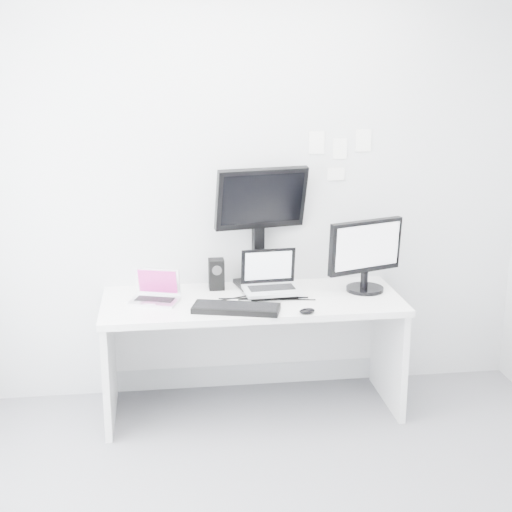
# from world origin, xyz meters

# --- Properties ---
(back_wall) EXTENTS (3.60, 0.00, 3.60)m
(back_wall) POSITION_xyz_m (0.00, 1.60, 1.35)
(back_wall) COLOR silver
(back_wall) RESTS_ON ground
(desk) EXTENTS (1.80, 0.70, 0.73)m
(desk) POSITION_xyz_m (0.00, 1.25, 0.36)
(desk) COLOR white
(desk) RESTS_ON ground
(macbook) EXTENTS (0.33, 0.28, 0.21)m
(macbook) POSITION_xyz_m (-0.59, 1.25, 0.83)
(macbook) COLOR silver
(macbook) RESTS_ON desk
(speaker) EXTENTS (0.12, 0.12, 0.19)m
(speaker) POSITION_xyz_m (-0.20, 1.47, 0.83)
(speaker) COLOR black
(speaker) RESTS_ON desk
(dell_laptop) EXTENTS (0.36, 0.29, 0.28)m
(dell_laptop) POSITION_xyz_m (0.12, 1.28, 0.87)
(dell_laptop) COLOR #B7BABF
(dell_laptop) RESTS_ON desk
(rear_monitor) EXTENTS (0.60, 0.32, 0.78)m
(rear_monitor) POSITION_xyz_m (0.08, 1.52, 1.12)
(rear_monitor) COLOR black
(rear_monitor) RESTS_ON desk
(samsung_monitor) EXTENTS (0.56, 0.39, 0.47)m
(samsung_monitor) POSITION_xyz_m (0.71, 1.31, 0.96)
(samsung_monitor) COLOR black
(samsung_monitor) RESTS_ON desk
(keyboard) EXTENTS (0.53, 0.30, 0.03)m
(keyboard) POSITION_xyz_m (-0.12, 1.03, 0.75)
(keyboard) COLOR black
(keyboard) RESTS_ON desk
(mouse) EXTENTS (0.11, 0.08, 0.03)m
(mouse) POSITION_xyz_m (0.27, 0.94, 0.75)
(mouse) COLOR black
(mouse) RESTS_ON desk
(wall_note_0) EXTENTS (0.10, 0.00, 0.14)m
(wall_note_0) POSITION_xyz_m (0.45, 1.59, 1.62)
(wall_note_0) COLOR white
(wall_note_0) RESTS_ON back_wall
(wall_note_1) EXTENTS (0.09, 0.00, 0.13)m
(wall_note_1) POSITION_xyz_m (0.60, 1.59, 1.58)
(wall_note_1) COLOR white
(wall_note_1) RESTS_ON back_wall
(wall_note_2) EXTENTS (0.10, 0.00, 0.14)m
(wall_note_2) POSITION_xyz_m (0.75, 1.59, 1.63)
(wall_note_2) COLOR white
(wall_note_2) RESTS_ON back_wall
(wall_note_3) EXTENTS (0.11, 0.00, 0.08)m
(wall_note_3) POSITION_xyz_m (0.58, 1.59, 1.42)
(wall_note_3) COLOR white
(wall_note_3) RESTS_ON back_wall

